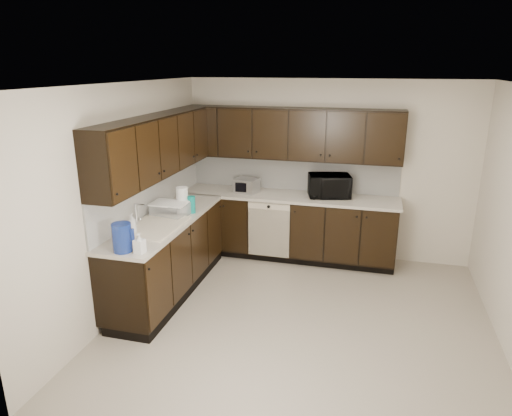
{
  "coord_description": "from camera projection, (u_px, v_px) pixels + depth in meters",
  "views": [
    {
      "loc": [
        0.64,
        -4.34,
        2.68
      ],
      "look_at": [
        -0.67,
        0.6,
        1.06
      ],
      "focal_mm": 32.0,
      "sensor_mm": 36.0,
      "label": 1
    }
  ],
  "objects": [
    {
      "name": "soap_bottle_b",
      "position": [
        132.0,
        224.0,
        4.87
      ],
      "size": [
        0.1,
        0.1,
        0.23
      ],
      "primitive_type": "imported",
      "rotation": [
        0.0,
        0.0,
        0.11
      ],
      "color": "gray",
      "rests_on": "countertop"
    },
    {
      "name": "upper_cabinets",
      "position": [
        235.0,
        139.0,
        5.81
      ],
      "size": [
        3.0,
        2.8,
        0.7
      ],
      "color": "black",
      "rests_on": "wall_back"
    },
    {
      "name": "paper_towel_roll",
      "position": [
        182.0,
        200.0,
        5.57
      ],
      "size": [
        0.15,
        0.15,
        0.31
      ],
      "primitive_type": "cylinder",
      "rotation": [
        0.0,
        0.0,
        -0.06
      ],
      "color": "silver",
      "rests_on": "countertop"
    },
    {
      "name": "countertop",
      "position": [
        241.0,
        205.0,
        5.95
      ],
      "size": [
        3.03,
        2.83,
        0.04
      ],
      "color": "#B5AC9E",
      "rests_on": "lower_cabinets"
    },
    {
      "name": "wall_front",
      "position": [
        252.0,
        313.0,
        2.74
      ],
      "size": [
        4.0,
        0.02,
        2.5
      ],
      "primitive_type": "cube",
      "color": "beige",
      "rests_on": "floor"
    },
    {
      "name": "teal_tumbler",
      "position": [
        192.0,
        205.0,
        5.56
      ],
      "size": [
        0.09,
        0.09,
        0.21
      ],
      "primitive_type": "cylinder",
      "rotation": [
        0.0,
        0.0,
        -0.01
      ],
      "color": "#0B7F76",
      "rests_on": "countertop"
    },
    {
      "name": "storage_bin",
      "position": [
        170.0,
        209.0,
        5.46
      ],
      "size": [
        0.44,
        0.36,
        0.16
      ],
      "primitive_type": "cube",
      "rotation": [
        0.0,
        0.0,
        -0.15
      ],
      "color": "white",
      "rests_on": "countertop"
    },
    {
      "name": "lower_cabinets",
      "position": [
        241.0,
        241.0,
        6.11
      ],
      "size": [
        3.0,
        2.8,
        0.9
      ],
      "color": "black",
      "rests_on": "floor"
    },
    {
      "name": "sink",
      "position": [
        155.0,
        233.0,
        5.1
      ],
      "size": [
        0.54,
        0.82,
        0.42
      ],
      "color": "beige",
      "rests_on": "countertop"
    },
    {
      "name": "wall_left",
      "position": [
        127.0,
        199.0,
        5.08
      ],
      "size": [
        0.02,
        4.0,
        2.5
      ],
      "primitive_type": "cube",
      "color": "beige",
      "rests_on": "floor"
    },
    {
      "name": "ceiling",
      "position": [
        309.0,
        85.0,
        4.21
      ],
      "size": [
        4.0,
        4.0,
        0.0
      ],
      "primitive_type": "plane",
      "rotation": [
        3.14,
        0.0,
        0.0
      ],
      "color": "white",
      "rests_on": "wall_back"
    },
    {
      "name": "dishwasher",
      "position": [
        269.0,
        227.0,
        6.27
      ],
      "size": [
        0.58,
        0.04,
        0.78
      ],
      "color": "beige",
      "rests_on": "lower_cabinets"
    },
    {
      "name": "blue_pitcher",
      "position": [
        122.0,
        238.0,
        4.4
      ],
      "size": [
        0.23,
        0.23,
        0.29
      ],
      "primitive_type": "cylinder",
      "rotation": [
        0.0,
        0.0,
        0.22
      ],
      "color": "navy",
      "rests_on": "countertop"
    },
    {
      "name": "microwave",
      "position": [
        329.0,
        186.0,
        6.22
      ],
      "size": [
        0.63,
        0.51,
        0.31
      ],
      "primitive_type": "imported",
      "rotation": [
        0.0,
        0.0,
        0.26
      ],
      "color": "black",
      "rests_on": "countertop"
    },
    {
      "name": "wall_back",
      "position": [
        327.0,
        170.0,
        6.43
      ],
      "size": [
        4.0,
        0.02,
        2.5
      ],
      "primitive_type": "cube",
      "color": "beige",
      "rests_on": "floor"
    },
    {
      "name": "backsplash",
      "position": [
        230.0,
        181.0,
        6.12
      ],
      "size": [
        3.0,
        2.8,
        0.48
      ],
      "color": "white",
      "rests_on": "countertop"
    },
    {
      "name": "floor",
      "position": [
        301.0,
        322.0,
        4.96
      ],
      "size": [
        4.0,
        4.0,
        0.0
      ],
      "primitive_type": "plane",
      "color": "#9E9383",
      "rests_on": "ground"
    },
    {
      "name": "toaster_oven",
      "position": [
        247.0,
        186.0,
        6.45
      ],
      "size": [
        0.37,
        0.31,
        0.2
      ],
      "primitive_type": "cube",
      "rotation": [
        0.0,
        0.0,
        -0.24
      ],
      "color": "silver",
      "rests_on": "countertop"
    },
    {
      "name": "soap_bottle_a",
      "position": [
        139.0,
        243.0,
        4.37
      ],
      "size": [
        0.1,
        0.1,
        0.2
      ],
      "primitive_type": "imported",
      "rotation": [
        0.0,
        0.0,
        -0.12
      ],
      "color": "gray",
      "rests_on": "countertop"
    }
  ]
}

